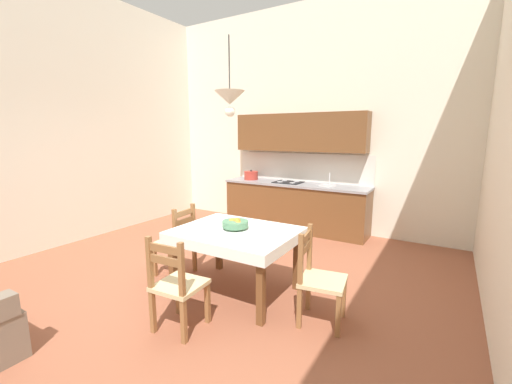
% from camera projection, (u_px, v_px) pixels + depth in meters
% --- Properties ---
extents(ground_plane, '(6.43, 6.68, 0.10)m').
position_uv_depth(ground_plane, '(203.00, 287.00, 4.01)').
color(ground_plane, '#99563D').
extents(wall_back, '(6.43, 0.12, 4.20)m').
position_uv_depth(wall_back, '(305.00, 119.00, 6.24)').
color(wall_back, silver).
rests_on(wall_back, ground_plane).
extents(wall_left, '(0.12, 6.68, 4.20)m').
position_uv_depth(wall_left, '(55.00, 116.00, 5.14)').
color(wall_left, silver).
rests_on(wall_left, ground_plane).
extents(kitchen_cabinetry, '(2.81, 0.63, 2.20)m').
position_uv_depth(kitchen_cabinetry, '(295.00, 185.00, 6.19)').
color(kitchen_cabinetry, brown).
rests_on(kitchen_cabinetry, ground_plane).
extents(dining_table, '(1.34, 1.05, 0.75)m').
position_uv_depth(dining_table, '(236.00, 240.00, 3.68)').
color(dining_table, brown).
rests_on(dining_table, ground_plane).
extents(dining_chair_camera_side, '(0.45, 0.45, 0.93)m').
position_uv_depth(dining_chair_camera_side, '(177.00, 286.00, 2.99)').
color(dining_chair_camera_side, '#D1BC89').
rests_on(dining_chair_camera_side, ground_plane).
extents(dining_chair_tv_side, '(0.45, 0.45, 0.93)m').
position_uv_depth(dining_chair_tv_side, '(177.00, 242.00, 4.19)').
color(dining_chair_tv_side, '#D1BC89').
rests_on(dining_chair_tv_side, ground_plane).
extents(dining_chair_window_side, '(0.48, 0.48, 0.93)m').
position_uv_depth(dining_chair_window_side, '(319.00, 279.00, 3.12)').
color(dining_chair_window_side, '#D1BC89').
rests_on(dining_chair_window_side, ground_plane).
extents(fruit_bowl, '(0.30, 0.30, 0.12)m').
position_uv_depth(fruit_bowl, '(235.00, 224.00, 3.69)').
color(fruit_bowl, '#4C7F5B').
rests_on(fruit_bowl, dining_table).
extents(pendant_lamp, '(0.32, 0.32, 0.80)m').
position_uv_depth(pendant_lamp, '(230.00, 99.00, 3.35)').
color(pendant_lamp, black).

